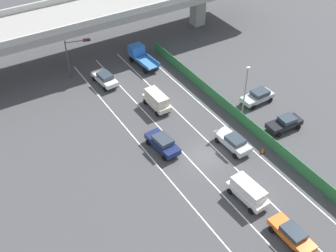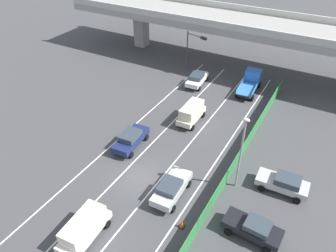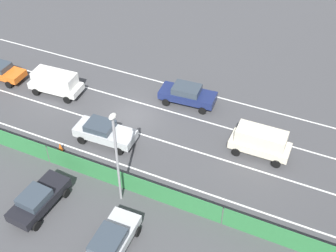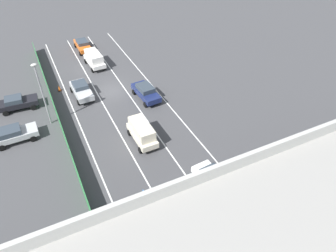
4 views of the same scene
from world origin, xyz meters
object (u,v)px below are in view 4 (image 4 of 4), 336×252
(parked_sedan_dark, at_px, (17,102))
(traffic_cone, at_px, (59,88))
(car_van_cream, at_px, (142,132))
(car_sedan_silver, at_px, (81,90))
(car_sedan_navy, at_px, (146,92))
(traffic_light, at_px, (272,174))
(flatbed_truck_blue, at_px, (154,232))
(car_hatchback_white, at_px, (214,180))
(parked_wagon_silver, at_px, (14,134))
(car_taxi_orange, at_px, (83,45))
(street_lamp, at_px, (41,89))
(car_van_white, at_px, (94,59))

(parked_sedan_dark, relative_size, traffic_cone, 5.99)
(car_van_cream, bearing_deg, car_sedan_silver, -72.32)
(car_sedan_navy, xyz_separation_m, traffic_light, (-2.24, 18.80, 3.07))
(flatbed_truck_blue, xyz_separation_m, traffic_light, (-9.04, 1.10, 2.78))
(car_hatchback_white, xyz_separation_m, traffic_light, (-2.37, 3.51, 3.10))
(car_sedan_silver, bearing_deg, parked_sedan_dark, -4.22)
(traffic_light, bearing_deg, flatbed_truck_blue, -6.94)
(car_sedan_navy, height_order, parked_wagon_silver, car_sedan_navy)
(car_taxi_orange, xyz_separation_m, parked_wagon_silver, (11.33, 17.92, 0.03))
(car_sedan_silver, relative_size, car_hatchback_white, 1.03)
(traffic_light, relative_size, street_lamp, 0.79)
(traffic_light, bearing_deg, car_sedan_silver, -68.20)
(car_sedan_silver, relative_size, car_van_white, 1.02)
(traffic_light, xyz_separation_m, traffic_cone, (11.33, -25.08, -3.66))
(car_sedan_silver, height_order, flatbed_truck_blue, flatbed_truck_blue)
(car_van_cream, relative_size, parked_wagon_silver, 1.00)
(car_van_cream, relative_size, car_van_white, 0.95)
(car_sedan_navy, distance_m, car_sedan_silver, 7.83)
(car_taxi_orange, bearing_deg, parked_wagon_silver, 57.69)
(car_taxi_orange, bearing_deg, traffic_cone, 61.62)
(car_sedan_silver, bearing_deg, car_hatchback_white, 109.26)
(car_sedan_navy, distance_m, car_hatchback_white, 15.29)
(street_lamp, bearing_deg, car_taxi_orange, -114.85)
(car_hatchback_white, distance_m, flatbed_truck_blue, 7.09)
(flatbed_truck_blue, distance_m, parked_wagon_silver, 18.21)
(car_sedan_navy, relative_size, flatbed_truck_blue, 0.85)
(car_sedan_navy, bearing_deg, car_sedan_silver, -29.49)
(street_lamp, xyz_separation_m, traffic_cone, (-2.10, -6.23, -4.00))
(car_taxi_orange, distance_m, traffic_light, 35.94)
(car_hatchback_white, bearing_deg, car_van_cream, -68.70)
(car_van_white, distance_m, flatbed_truck_blue, 28.59)
(car_van_white, bearing_deg, traffic_light, 100.66)
(car_sedan_navy, bearing_deg, flatbed_truck_blue, 69.00)
(car_van_white, distance_m, traffic_light, 30.12)
(car_taxi_orange, distance_m, car_van_white, 5.87)
(parked_wagon_silver, height_order, traffic_cone, parked_wagon_silver)
(car_van_white, bearing_deg, car_sedan_navy, 107.20)
(car_sedan_silver, height_order, car_van_cream, car_van_cream)
(car_van_cream, bearing_deg, parked_wagon_silver, -26.07)
(car_sedan_navy, relative_size, traffic_cone, 6.43)
(car_van_white, bearing_deg, parked_sedan_dark, 30.33)
(car_sedan_silver, distance_m, parked_sedan_dark, 7.25)
(traffic_light, height_order, street_lamp, street_lamp)
(car_taxi_orange, bearing_deg, parked_sedan_dark, 49.17)
(car_hatchback_white, height_order, traffic_cone, car_hatchback_white)
(car_van_white, relative_size, parked_wagon_silver, 1.05)
(traffic_light, height_order, traffic_cone, traffic_light)
(car_sedan_navy, xyz_separation_m, parked_sedan_dark, (14.05, -4.39, -0.05))
(flatbed_truck_blue, height_order, parked_sedan_dark, flatbed_truck_blue)
(parked_sedan_dark, distance_m, traffic_cone, 5.34)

